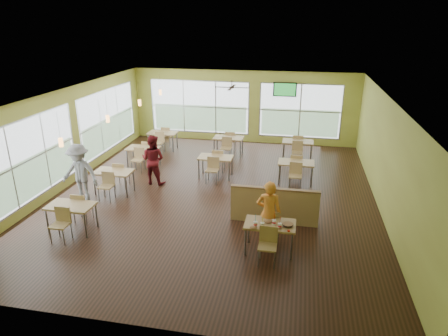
{
  "coord_description": "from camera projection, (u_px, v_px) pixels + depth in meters",
  "views": [
    {
      "loc": [
        2.54,
        -11.44,
        5.31
      ],
      "look_at": [
        0.44,
        -0.73,
        1.2
      ],
      "focal_mm": 32.0,
      "sensor_mm": 36.0,
      "label": 1
    }
  ],
  "objects": [
    {
      "name": "wrapper_left",
      "position": [
        253.0,
        227.0,
        9.23
      ],
      "size": [
        0.19,
        0.17,
        0.04
      ],
      "primitive_type": "ellipsoid",
      "rotation": [
        0.0,
        0.0,
        -0.14
      ],
      "color": "#AA7A52",
      "rests_on": "main_table"
    },
    {
      "name": "cup_red_near",
      "position": [
        274.0,
        222.0,
        9.36
      ],
      "size": [
        0.1,
        0.1,
        0.36
      ],
      "color": "white",
      "rests_on": "main_table"
    },
    {
      "name": "patron_grey",
      "position": [
        80.0,
        173.0,
        12.06
      ],
      "size": [
        1.23,
        0.77,
        1.83
      ],
      "primitive_type": "imported",
      "rotation": [
        0.0,
        0.0,
        -0.08
      ],
      "color": "slate",
      "rests_on": "floor"
    },
    {
      "name": "food_basket",
      "position": [
        288.0,
        225.0,
        9.32
      ],
      "size": [
        0.26,
        0.26,
        0.06
      ],
      "color": "black",
      "rests_on": "main_table"
    },
    {
      "name": "patron_maroon",
      "position": [
        153.0,
        160.0,
        13.41
      ],
      "size": [
        0.91,
        0.75,
        1.7
      ],
      "primitive_type": "imported",
      "rotation": [
        0.0,
        0.0,
        3.0
      ],
      "color": "#5E1217",
      "rests_on": "floor"
    },
    {
      "name": "ketchup_cup",
      "position": [
        289.0,
        231.0,
        9.09
      ],
      "size": [
        0.07,
        0.07,
        0.03
      ],
      "primitive_type": "cylinder",
      "color": "#B31900",
      "rests_on": "main_table"
    },
    {
      "name": "man_plaid",
      "position": [
        269.0,
        213.0,
        9.76
      ],
      "size": [
        0.63,
        0.43,
        1.68
      ],
      "primitive_type": "imported",
      "rotation": [
        0.0,
        0.0,
        3.18
      ],
      "color": "orange",
      "rests_on": "floor"
    },
    {
      "name": "window_bays",
      "position": [
        165.0,
        123.0,
        15.61
      ],
      "size": [
        9.24,
        10.24,
        2.38
      ],
      "color": "white",
      "rests_on": "room"
    },
    {
      "name": "cup_yellow",
      "position": [
        262.0,
        225.0,
        9.22
      ],
      "size": [
        0.1,
        0.1,
        0.35
      ],
      "color": "white",
      "rests_on": "main_table"
    },
    {
      "name": "main_table",
      "position": [
        270.0,
        228.0,
        9.49
      ],
      "size": [
        1.22,
        1.52,
        0.87
      ],
      "color": "tan",
      "rests_on": "floor"
    },
    {
      "name": "cup_red_far",
      "position": [
        280.0,
        226.0,
        9.21
      ],
      "size": [
        0.09,
        0.09,
        0.34
      ],
      "color": "white",
      "rests_on": "main_table"
    },
    {
      "name": "ceiling_fan",
      "position": [
        232.0,
        87.0,
        14.55
      ],
      "size": [
        1.25,
        1.25,
        0.29
      ],
      "color": "#2D2119",
      "rests_on": "ceiling"
    },
    {
      "name": "half_wall_divider",
      "position": [
        274.0,
        206.0,
        10.86
      ],
      "size": [
        2.4,
        0.14,
        1.04
      ],
      "color": "tan",
      "rests_on": "floor"
    },
    {
      "name": "wrapper_mid",
      "position": [
        268.0,
        221.0,
        9.5
      ],
      "size": [
        0.25,
        0.23,
        0.05
      ],
      "primitive_type": "ellipsoid",
      "rotation": [
        0.0,
        0.0,
        0.21
      ],
      "color": "#AA7A52",
      "rests_on": "main_table"
    },
    {
      "name": "room",
      "position": [
        215.0,
        147.0,
        12.27
      ],
      "size": [
        12.0,
        12.04,
        3.2
      ],
      "color": "black",
      "rests_on": "ground"
    },
    {
      "name": "wrapper_right",
      "position": [
        279.0,
        228.0,
        9.22
      ],
      "size": [
        0.15,
        0.14,
        0.03
      ],
      "primitive_type": "ellipsoid",
      "rotation": [
        0.0,
        0.0,
        0.14
      ],
      "color": "#AA7A52",
      "rests_on": "main_table"
    },
    {
      "name": "cup_blue",
      "position": [
        255.0,
        224.0,
        9.28
      ],
      "size": [
        0.1,
        0.1,
        0.36
      ],
      "color": "white",
      "rests_on": "main_table"
    },
    {
      "name": "pendant_lights",
      "position": [
        124.0,
        110.0,
        13.16
      ],
      "size": [
        0.11,
        7.31,
        0.86
      ],
      "color": "#2D2119",
      "rests_on": "ceiling"
    },
    {
      "name": "dining_tables",
      "position": [
        196.0,
        157.0,
        14.37
      ],
      "size": [
        6.92,
        8.72,
        0.87
      ],
      "color": "tan",
      "rests_on": "floor"
    },
    {
      "name": "tv_backwall",
      "position": [
        285.0,
        89.0,
        17.06
      ],
      "size": [
        1.0,
        0.07,
        0.6
      ],
      "color": "black",
      "rests_on": "wall_back"
    }
  ]
}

